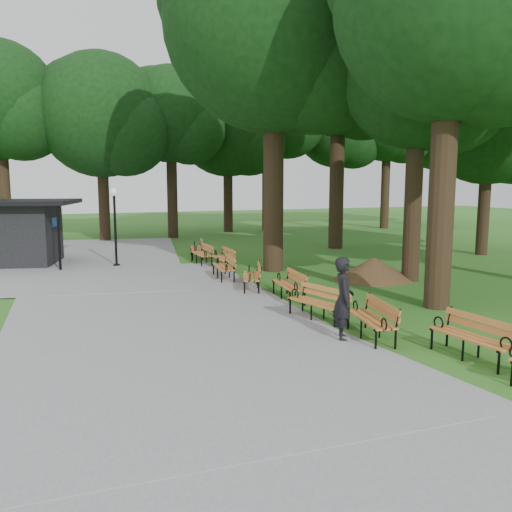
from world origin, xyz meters
name	(u,v)px	position (x,y,z in m)	size (l,w,h in m)	color
ground	(339,328)	(0.00, 0.00, 0.00)	(100.00, 100.00, 0.00)	#28631C
path	(150,313)	(-4.00, 3.00, 0.03)	(12.00, 38.00, 0.06)	gray
person	(344,299)	(-0.42, -0.87, 0.93)	(0.68, 0.45, 1.87)	black
kiosk	(14,233)	(-7.79, 13.54, 1.37)	(4.37, 3.80, 2.74)	black
lamp_post	(115,211)	(-3.86, 11.44, 2.32)	(0.32, 0.32, 3.23)	black
dirt_mound	(374,269)	(4.38, 5.01, 0.41)	(2.51, 2.51, 0.81)	#47301C
bench_1	(471,338)	(1.27, -2.92, 0.44)	(1.90, 0.64, 0.88)	#BE6B2B
bench_2	(371,319)	(0.22, -0.99, 0.44)	(1.90, 0.64, 0.88)	#BE6B2B
bench_3	(318,303)	(-0.15, 0.80, 0.44)	(1.90, 0.64, 0.88)	#BE6B2B
bench_4	(289,285)	(0.15, 3.21, 0.44)	(1.90, 0.64, 0.88)	#BE6B2B
bench_5	(251,276)	(-0.35, 5.01, 0.44)	(1.90, 0.64, 0.88)	#BE6B2B
bench_6	(223,267)	(-0.62, 7.09, 0.44)	(1.90, 0.64, 0.88)	#BE6B2B
bench_7	(222,258)	(0.03, 9.23, 0.44)	(1.90, 0.64, 0.88)	#BE6B2B
bench_8	(201,254)	(-0.40, 10.77, 0.44)	(1.90, 0.64, 0.88)	#BE6B2B
bench_9	(196,248)	(-0.09, 12.74, 0.44)	(1.90, 0.64, 0.88)	#BE6B2B
lawn_tree_0	(451,5)	(3.60, 0.80, 8.04)	(6.12, 6.12, 11.17)	black
lawn_tree_1	(419,70)	(5.50, 4.40, 7.22)	(5.38, 5.38, 9.97)	black
lawn_tree_2	(274,22)	(1.80, 8.15, 9.40)	(8.32, 8.32, 13.61)	black
lawn_tree_4	(339,74)	(7.69, 13.43, 8.91)	(6.35, 6.35, 12.17)	black
lawn_tree_5	(489,122)	(13.02, 8.67, 6.28)	(5.92, 5.92, 9.27)	black
tree_backdrop	(254,112)	(6.76, 22.88, 8.14)	(38.14, 10.02, 16.27)	black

